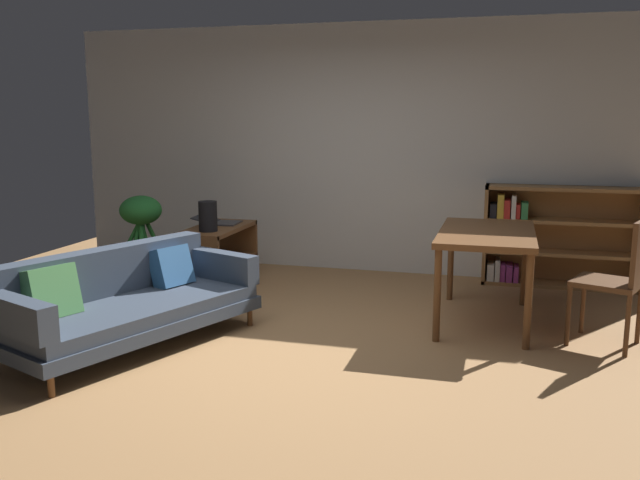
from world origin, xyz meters
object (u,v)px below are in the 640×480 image
open_laptop (219,222)px  fabric_couch (124,300)px  potted_floor_plant (141,225)px  bookshelf (549,236)px  media_console (218,258)px  dining_chair_near (619,276)px  dining_table (487,241)px  desk_speaker (208,216)px

open_laptop → fabric_couch: bearing=-87.9°
potted_floor_plant → bookshelf: bookshelf is taller
media_console → bookshelf: bookshelf is taller
potted_floor_plant → dining_chair_near: dining_chair_near is taller
potted_floor_plant → dining_chair_near: bearing=-10.3°
potted_floor_plant → bookshelf: (4.04, 1.05, -0.11)m
open_laptop → dining_table: bearing=-13.2°
fabric_couch → dining_table: bearing=26.7°
dining_chair_near → media_console: bearing=167.1°
media_console → bookshelf: size_ratio=0.67×
fabric_couch → bookshelf: bearing=41.1°
media_console → dining_table: bearing=-9.5°
desk_speaker → potted_floor_plant: desk_speaker is taller
open_laptop → potted_floor_plant: potted_floor_plant is taller
open_laptop → bookshelf: bookshelf is taller
desk_speaker → potted_floor_plant: size_ratio=0.32×
media_console → dining_chair_near: 3.70m
dining_table → dining_chair_near: bearing=-21.4°
desk_speaker → fabric_couch: bearing=-90.7°
bookshelf → desk_speaker: bearing=-157.8°
desk_speaker → media_console: bearing=96.4°
fabric_couch → bookshelf: 4.24m
media_console → open_laptop: 0.39m
media_console → open_laptop: bearing=107.4°
media_console → bookshelf: 3.37m
dining_table → open_laptop: bearing=166.8°
fabric_couch → dining_chair_near: (3.59, 0.94, 0.20)m
dining_table → dining_chair_near: size_ratio=1.37×
fabric_couch → potted_floor_plant: (-0.85, 1.74, 0.26)m
desk_speaker → potted_floor_plant: (-0.87, 0.25, -0.16)m
potted_floor_plant → dining_table: 3.49m
fabric_couch → potted_floor_plant: bearing=116.0°
dining_chair_near → desk_speaker: bearing=171.1°
media_console → dining_chair_near: size_ratio=1.05×
dining_table → bookshelf: 1.60m
potted_floor_plant → dining_table: (3.46, -0.43, 0.08)m
desk_speaker → bookshelf: bearing=22.2°
fabric_couch → potted_floor_plant: 1.96m
fabric_couch → media_console: bearing=90.4°
media_console → potted_floor_plant: (-0.84, -0.01, 0.31)m
media_console → fabric_couch: bearing=-89.6°
potted_floor_plant → open_laptop: bearing=14.3°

